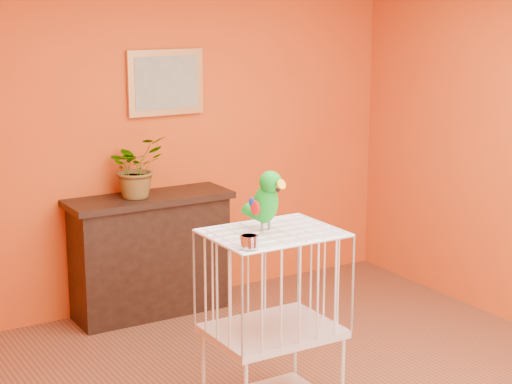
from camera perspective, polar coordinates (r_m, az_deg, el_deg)
room_shell at (r=4.71m, az=5.50°, el=3.03°), size 4.50×4.50×4.50m
console_cabinet at (r=6.58m, az=-7.06°, el=-4.19°), size 1.25×0.45×0.93m
potted_plant at (r=6.36m, az=-7.90°, el=1.17°), size 0.52×0.56×0.36m
framed_picture at (r=6.59m, az=-6.03°, el=7.28°), size 0.62×0.04×0.50m
birdcage at (r=4.94m, az=1.10°, el=-8.63°), size 0.72×0.55×1.10m
feed_cup at (r=4.45m, az=-0.47°, el=-3.33°), size 0.10×0.10×0.07m
parrot at (r=4.76m, az=0.65°, el=-0.52°), size 0.18×0.32×0.35m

